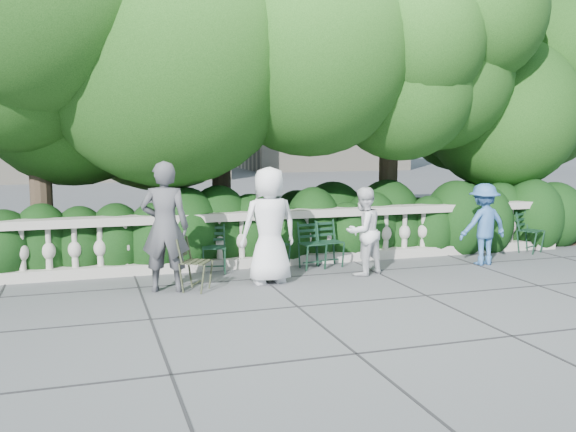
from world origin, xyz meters
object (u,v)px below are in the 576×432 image
object	(u,v)px
person_older_blue	(484,224)
chair_f	(537,254)
chair_c	(334,268)
person_casual_man	(363,231)
chair_d	(279,271)
chair_e	(316,270)
person_woman_grey	(165,227)
chair_b	(214,275)
chair_weathered	(205,291)
person_businessman	(269,225)

from	to	relation	value
person_older_blue	chair_f	bearing A→B (deg)	-165.28
chair_c	person_casual_man	size ratio (longest dim) A/B	0.57
chair_d	person_older_blue	distance (m)	3.81
chair_e	person_woman_grey	world-z (taller)	person_woman_grey
chair_b	chair_c	bearing A→B (deg)	7.51
chair_c	chair_f	bearing A→B (deg)	-7.23
chair_d	chair_weathered	xyz separation A→B (m)	(-1.50, -1.07, 0.00)
chair_b	chair_c	distance (m)	2.13
chair_b	chair_d	xyz separation A→B (m)	(1.15, -0.00, 0.00)
person_older_blue	person_casual_man	bearing A→B (deg)	-1.37
person_businessman	person_woman_grey	distance (m)	1.65
person_casual_man	chair_c	bearing A→B (deg)	-89.72
chair_e	chair_f	size ratio (longest dim) A/B	1.00
chair_c	person_businessman	xyz separation A→B (m)	(-1.40, -0.73, 0.93)
person_businessman	person_casual_man	size ratio (longest dim) A/B	1.25
chair_c	chair_d	world-z (taller)	same
chair_d	person_woman_grey	distance (m)	2.45
chair_weathered	person_businessman	distance (m)	1.45
person_businessman	person_older_blue	distance (m)	4.12
chair_c	chair_e	xyz separation A→B (m)	(-0.37, -0.09, 0.00)
chair_weathered	person_older_blue	world-z (taller)	person_older_blue
chair_f	chair_weathered	distance (m)	6.92
person_businessman	person_older_blue	size ratio (longest dim) A/B	1.26
person_businessman	person_casual_man	bearing A→B (deg)	179.47
chair_e	person_woman_grey	distance (m)	2.93
chair_b	chair_e	world-z (taller)	same
chair_weathered	person_businessman	bearing A→B (deg)	-46.83
chair_weathered	person_older_blue	size ratio (longest dim) A/B	0.57
chair_c	chair_e	size ratio (longest dim) A/B	1.00
person_casual_man	chair_f	bearing A→B (deg)	166.42
person_businessman	person_woman_grey	size ratio (longest dim) A/B	0.94
chair_b	chair_c	world-z (taller)	same
chair_e	person_casual_man	bearing A→B (deg)	-45.31
chair_f	person_casual_man	xyz separation A→B (m)	(-4.09, -0.67, 0.74)
chair_c	person_older_blue	size ratio (longest dim) A/B	0.57
chair_d	person_businessman	distance (m)	1.31
chair_c	person_woman_grey	size ratio (longest dim) A/B	0.43
chair_b	person_businessman	bearing A→B (deg)	-38.53
chair_weathered	person_older_blue	distance (m)	5.27
chair_e	person_businessman	bearing A→B (deg)	-152.78
chair_e	chair_d	bearing A→B (deg)	158.82
chair_weathered	person_casual_man	xyz separation A→B (m)	(2.76, 0.35, 0.74)
person_older_blue	chair_b	bearing A→B (deg)	-11.29
chair_weathered	person_businessman	size ratio (longest dim) A/B	0.45
chair_d	chair_weathered	distance (m)	1.85
person_woman_grey	chair_weathered	bearing A→B (deg)	176.89
chair_d	person_businessman	bearing A→B (deg)	-130.06
chair_c	chair_weathered	size ratio (longest dim) A/B	1.00
chair_b	chair_d	world-z (taller)	same
chair_c	person_older_blue	xyz separation A→B (m)	(2.71, -0.53, 0.74)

